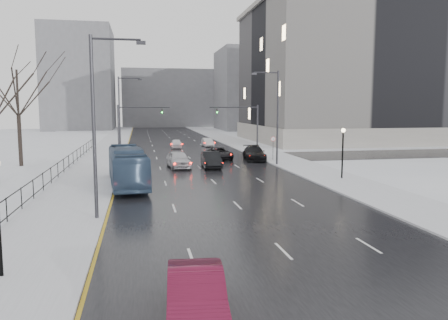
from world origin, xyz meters
TOP-DOWN VIEW (x-y plane):
  - road at (0.00, 60.00)m, footprint 16.00×150.00m
  - cross_road at (0.00, 48.00)m, footprint 130.00×10.00m
  - sidewalk_left at (-10.50, 60.00)m, footprint 5.00×150.00m
  - sidewalk_right at (10.50, 60.00)m, footprint 5.00×150.00m
  - park_strip at (-20.00, 60.00)m, footprint 14.00×150.00m
  - tree_park_e at (-18.20, 44.00)m, footprint 9.45×9.45m
  - iron_fence at (-13.00, 30.00)m, footprint 0.06×70.00m
  - streetlight_r_mid at (8.17, 40.00)m, footprint 2.95×0.25m
  - streetlight_l_near at (-8.17, 20.00)m, footprint 2.95×0.25m
  - streetlight_l_far at (-8.17, 52.00)m, footprint 2.95×0.25m
  - lamppost_r_mid at (11.00, 30.00)m, footprint 0.36×0.36m
  - mast_signal_right at (7.33, 48.00)m, footprint 6.10×0.33m
  - mast_signal_left at (-7.33, 48.00)m, footprint 6.10×0.33m
  - no_uturn_sign at (9.20, 44.00)m, footprint 0.60×0.06m
  - civic_building at (35.00, 72.00)m, footprint 41.00×31.00m
  - bldg_far_right at (28.00, 115.00)m, footprint 24.00×20.00m
  - bldg_far_left at (-22.00, 125.00)m, footprint 18.00×22.00m
  - bldg_far_center at (4.00, 140.00)m, footprint 30.00×18.00m
  - sedan_left_near at (-4.50, 7.48)m, footprint 2.00×4.78m
  - bus at (-7.00, 30.62)m, footprint 3.51×11.06m
  - sedan_center_near at (-2.14, 40.06)m, footprint 2.49×5.22m
  - sedan_right_near at (1.17, 39.49)m, footprint 1.89×5.00m
  - sedan_right_cross at (3.36, 46.45)m, footprint 2.76×5.24m
  - sedan_right_far at (7.20, 44.92)m, footprint 2.86×5.79m
  - sedan_center_far at (-0.50, 61.97)m, footprint 1.83×4.09m
  - sedan_right_distant at (4.55, 63.56)m, footprint 1.54×4.09m

SIDE VIEW (x-z plane):
  - tree_park_e at x=-18.20m, z-range -6.75..6.75m
  - road at x=0.00m, z-range 0.00..0.04m
  - cross_road at x=0.00m, z-range 0.00..0.04m
  - park_strip at x=-20.00m, z-range 0.00..0.12m
  - sidewalk_left at x=-10.50m, z-range 0.00..0.16m
  - sidewalk_right at x=10.50m, z-range 0.00..0.16m
  - sedan_right_distant at x=4.55m, z-range 0.04..1.37m
  - sedan_center_far at x=-0.50m, z-range 0.04..1.41m
  - sedan_right_cross at x=3.36m, z-range 0.04..1.45m
  - sedan_left_near at x=-4.50m, z-range 0.04..1.58m
  - sedan_right_far at x=7.20m, z-range 0.04..1.66m
  - sedan_right_near at x=1.17m, z-range 0.04..1.67m
  - sedan_center_near at x=-2.14m, z-range 0.04..1.76m
  - iron_fence at x=-13.00m, z-range 0.26..1.56m
  - bus at x=-7.00m, z-range 0.04..3.07m
  - no_uturn_sign at x=9.20m, z-range 0.95..3.65m
  - lamppost_r_mid at x=11.00m, z-range 0.80..5.08m
  - mast_signal_right at x=7.33m, z-range 0.86..7.36m
  - mast_signal_left at x=-7.33m, z-range 0.86..7.36m
  - streetlight_r_mid at x=8.17m, z-range 0.62..10.62m
  - streetlight_l_near at x=-8.17m, z-range 0.62..10.62m
  - streetlight_l_far at x=-8.17m, z-range 0.62..10.62m
  - bldg_far_center at x=4.00m, z-range 0.00..18.00m
  - bldg_far_right at x=28.00m, z-range 0.00..22.00m
  - civic_building at x=35.00m, z-range -1.19..23.61m
  - bldg_far_left at x=-22.00m, z-range 0.00..28.00m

